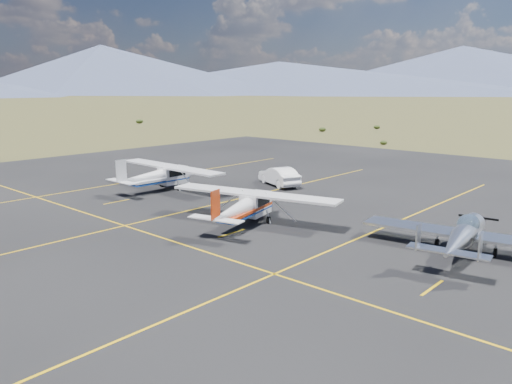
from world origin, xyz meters
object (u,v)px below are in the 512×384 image
aircraft_cessna (246,205)px  sedan (279,176)px  aircraft_plain (160,175)px  aircraft_low_wing (464,234)px

aircraft_cessna → sedan: (10.21, 5.99, -0.41)m
aircraft_plain → sedan: (7.55, -5.33, -0.45)m
aircraft_plain → sedan: aircraft_plain is taller
aircraft_low_wing → sedan: 18.38m
aircraft_cessna → sedan: 11.84m
aircraft_cessna → aircraft_plain: size_ratio=0.97×
aircraft_plain → sedan: 9.26m
aircraft_plain → aircraft_cessna: bearing=-102.8°
aircraft_low_wing → sedan: aircraft_low_wing is taller
aircraft_low_wing → aircraft_cessna: size_ratio=0.96×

